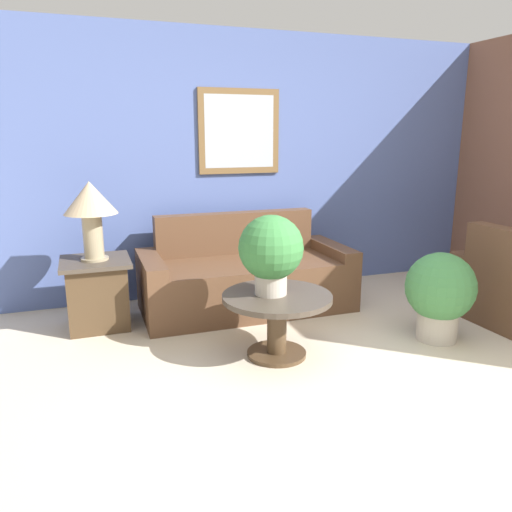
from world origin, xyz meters
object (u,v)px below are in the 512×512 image
table_lamp (91,205)px  potted_plant_on_table (271,251)px  potted_plant_floor (440,292)px  coffee_table (277,312)px  side_table (98,292)px  couch_main (245,278)px

table_lamp → potted_plant_on_table: size_ratio=1.12×
table_lamp → potted_plant_floor: (2.56, -1.20, -0.65)m
coffee_table → table_lamp: size_ratio=1.23×
side_table → table_lamp: (0.00, 0.00, 0.75)m
table_lamp → couch_main: bearing=1.4°
coffee_table → table_lamp: bearing=139.2°
side_table → table_lamp: bearing=0.0°
potted_plant_floor → potted_plant_on_table: bearing=172.7°
side_table → potted_plant_floor: 2.83m
table_lamp → potted_plant_floor: bearing=-25.1°
couch_main → coffee_table: (-0.11, -1.09, 0.06)m
table_lamp → potted_plant_on_table: bearing=-40.8°
coffee_table → potted_plant_floor: size_ratio=1.13×
potted_plant_on_table → side_table: bearing=139.2°
potted_plant_on_table → table_lamp: bearing=139.2°
potted_plant_on_table → potted_plant_floor: (1.37, -0.18, -0.40)m
side_table → table_lamp: table_lamp is taller
couch_main → table_lamp: size_ratio=2.96×
coffee_table → side_table: bearing=139.2°
coffee_table → side_table: 1.62m
side_table → potted_plant_floor: size_ratio=0.82×
side_table → potted_plant_on_table: 1.65m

